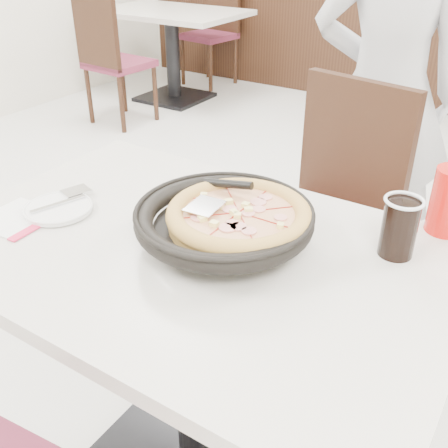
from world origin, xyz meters
The scene contains 15 objects.
floor centered at (0.00, 0.00, 0.00)m, with size 7.00×7.00×0.00m, color silver.
main_table centered at (0.16, -0.24, 0.38)m, with size 1.20×0.80×0.75m, color beige, non-canonical shape.
chair_far centered at (0.20, 0.43, 0.47)m, with size 0.42×0.42×0.95m, color black, non-canonical shape.
trivet centered at (0.24, -0.22, 0.77)m, with size 0.11×0.11×0.04m, color black.
pizza_pan centered at (0.22, -0.20, 0.79)m, with size 0.32×0.32×0.01m, color black.
pizza centered at (0.25, -0.18, 0.81)m, with size 0.32×0.32×0.02m, color tan.
pizza_server centered at (0.18, -0.21, 0.84)m, with size 0.07×0.09×0.00m, color silver.
napkin centered at (-0.28, -0.38, 0.75)m, with size 0.16×0.16×0.00m, color white.
side_plate centered at (-0.22, -0.30, 0.76)m, with size 0.17×0.17×0.01m, color white.
fork centered at (-0.22, -0.29, 0.77)m, with size 0.01×0.15×0.00m, color silver.
cola_glass centered at (0.57, -0.03, 0.81)m, with size 0.08×0.08×0.13m, color black.
diner_person centered at (0.21, 0.98, 0.81)m, with size 0.59×0.39×1.62m, color silver.
bg_table_left centered at (-2.11, 2.61, 0.38)m, with size 1.20×0.80×0.75m, color beige, non-canonical shape.
bg_chair_left_near centered at (-2.08, 1.91, 0.47)m, with size 0.42×0.42×0.95m, color black, non-canonical shape.
bg_chair_left_far centered at (-2.13, 3.19, 0.47)m, with size 0.42×0.42×0.95m, color black, non-canonical shape.
Camera 1 is at (0.78, -1.06, 1.40)m, focal length 42.00 mm.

